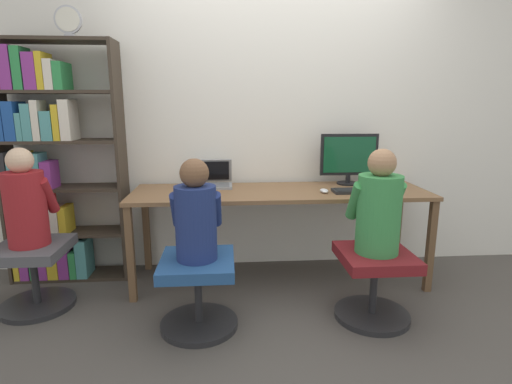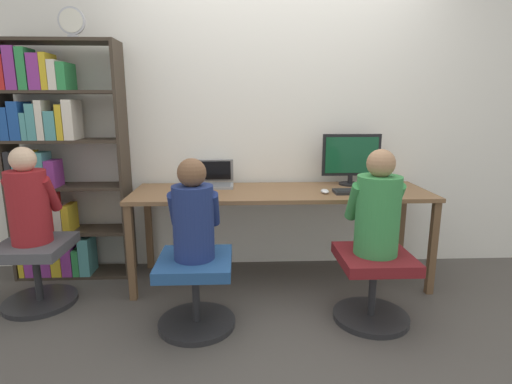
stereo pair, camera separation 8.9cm
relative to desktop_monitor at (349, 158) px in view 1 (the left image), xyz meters
The scene contains 15 objects.
ground_plane 1.24m from the desktop_monitor, 138.38° to the right, with size 14.00×14.00×0.00m, color #4C4742.
wall_back 0.72m from the desktop_monitor, 161.75° to the left, with size 10.00×0.05×2.60m.
desk 0.68m from the desktop_monitor, 161.52° to the right, with size 2.26×0.66×0.73m.
desktop_monitor is the anchor object (origin of this frame).
laptop 1.15m from the desktop_monitor, behind, with size 0.36×0.29×0.21m.
keyboard 0.37m from the desktop_monitor, 87.76° to the right, with size 0.44×0.15×0.03m.
computer_mouse_by_keyboard 0.46m from the desktop_monitor, 131.80° to the right, with size 0.06×0.10×0.03m.
office_chair_left 1.08m from the desktop_monitor, 93.87° to the right, with size 0.49×0.49×0.46m.
office_chair_right 1.62m from the desktop_monitor, 144.09° to the right, with size 0.49×0.49×0.46m.
person_at_monitor 0.85m from the desktop_monitor, 93.89° to the right, with size 0.33×0.31×0.66m.
person_at_laptop 1.48m from the desktop_monitor, 144.23° to the right, with size 0.31×0.28×0.62m.
bookshelf 2.37m from the desktop_monitor, behind, with size 0.90×0.28×1.85m.
desk_clock 2.33m from the desktop_monitor, behind, with size 0.19×0.03×0.21m.
office_chair_side 2.48m from the desktop_monitor, 167.19° to the right, with size 0.49×0.49×0.46m.
person_near_shelf 2.39m from the desktop_monitor, 167.31° to the right, with size 0.31×0.30×0.65m.
Camera 1 is at (-0.41, -2.65, 1.38)m, focal length 28.00 mm.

